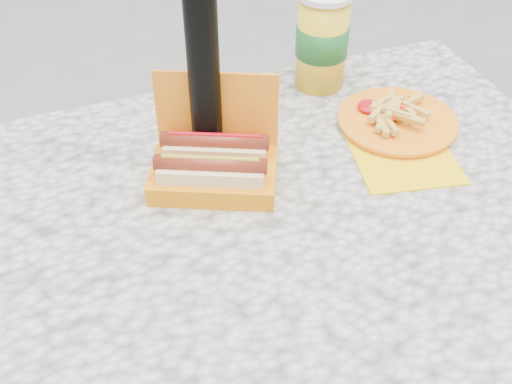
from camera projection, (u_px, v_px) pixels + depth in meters
name	position (u px, v px, depth m)	size (l,w,h in m)	color
picnic_table	(241.00, 269.00, 1.04)	(1.20, 0.80, 0.75)	beige
hotdog_box	(214.00, 163.00, 1.02)	(0.24, 0.21, 0.16)	orange
fries_plate	(396.00, 122.00, 1.15)	(0.24, 0.30, 0.04)	yellow
soda_cup	(322.00, 40.00, 1.21)	(0.10, 0.10, 0.19)	yellow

